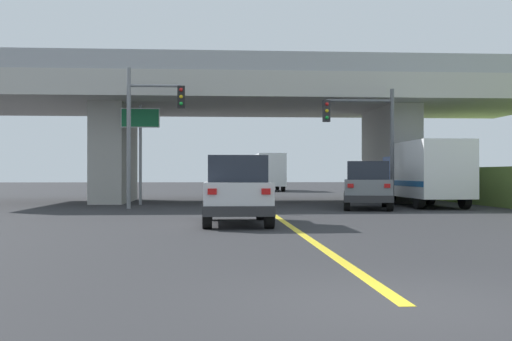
# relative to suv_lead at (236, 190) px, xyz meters

# --- Properties ---
(ground) EXTENTS (160.00, 160.00, 0.00)m
(ground) POSITION_rel_suv_lead_xyz_m (1.51, 15.33, -1.01)
(ground) COLOR #2B2B2D
(overpass_bridge) EXTENTS (31.48, 10.61, 7.16)m
(overpass_bridge) POSITION_rel_suv_lead_xyz_m (1.51, 15.33, 4.03)
(overpass_bridge) COLOR #B7B5AD
(overpass_bridge) RESTS_ON ground
(lane_divider_stripe) EXTENTS (0.20, 24.41, 0.01)m
(lane_divider_stripe) POSITION_rel_suv_lead_xyz_m (1.51, 0.41, -1.01)
(lane_divider_stripe) COLOR yellow
(lane_divider_stripe) RESTS_ON ground
(suv_lead) EXTENTS (1.95, 4.43, 2.02)m
(suv_lead) POSITION_rel_suv_lead_xyz_m (0.00, 0.00, 0.00)
(suv_lead) COLOR silver
(suv_lead) RESTS_ON ground
(suv_crossing) EXTENTS (2.80, 4.76, 2.02)m
(suv_crossing) POSITION_rel_suv_lead_xyz_m (5.88, 7.85, 0.00)
(suv_crossing) COLOR slate
(suv_crossing) RESTS_ON ground
(box_truck) EXTENTS (2.33, 6.46, 2.95)m
(box_truck) POSITION_rel_suv_lead_xyz_m (9.02, 9.36, 0.55)
(box_truck) COLOR navy
(box_truck) RESTS_ON ground
(traffic_signal_nearside) EXTENTS (3.25, 0.36, 5.33)m
(traffic_signal_nearside) POSITION_rel_suv_lead_xyz_m (6.25, 9.20, 2.44)
(traffic_signal_nearside) COLOR #56595E
(traffic_signal_nearside) RESTS_ON ground
(traffic_signal_farside) EXTENTS (2.49, 0.36, 6.07)m
(traffic_signal_farside) POSITION_rel_suv_lead_xyz_m (-3.57, 8.66, 2.76)
(traffic_signal_farside) COLOR slate
(traffic_signal_farside) RESTS_ON ground
(highway_sign) EXTENTS (1.86, 0.17, 4.84)m
(highway_sign) POSITION_rel_suv_lead_xyz_m (-4.23, 12.04, 2.60)
(highway_sign) COLOR slate
(highway_sign) RESTS_ON ground
(semi_truck_distant) EXTENTS (2.33, 7.18, 3.24)m
(semi_truck_distant) POSITION_rel_suv_lead_xyz_m (4.20, 36.60, 0.68)
(semi_truck_distant) COLOR navy
(semi_truck_distant) RESTS_ON ground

